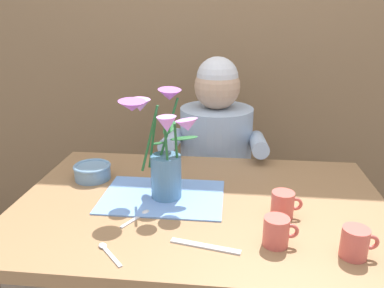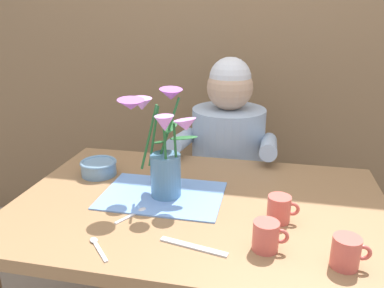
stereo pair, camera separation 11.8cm
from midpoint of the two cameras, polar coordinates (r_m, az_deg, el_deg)
name	(u,v)px [view 1 (the left image)]	position (r m, az deg, el deg)	size (l,w,h in m)	color
wood_panel_backdrop	(219,25)	(2.16, 2.34, 17.25)	(4.00, 0.10, 2.50)	brown
dining_table	(201,227)	(1.30, -1.34, -12.39)	(1.20, 0.80, 0.74)	olive
seated_person	(215,175)	(1.88, 1.69, -4.66)	(0.45, 0.47, 1.14)	#4C4C56
striped_placemat	(163,196)	(1.29, -7.03, -7.84)	(0.40, 0.28, 0.01)	#6B93D1
flower_vase	(163,151)	(1.22, -7.04, -1.05)	(0.27, 0.23, 0.35)	teal
ceramic_bowl	(92,171)	(1.47, -16.89, -3.93)	(0.14, 0.14, 0.06)	#6689A8
dinner_knife	(205,246)	(1.04, -1.38, -15.08)	(0.19, 0.02, 0.01)	silver
tea_cup	(283,204)	(1.17, 10.62, -8.92)	(0.09, 0.07, 0.08)	#CC564C
coffee_cup	(355,243)	(1.04, 20.17, -13.73)	(0.09, 0.07, 0.08)	#CC564C
ceramic_mug	(277,231)	(1.04, 9.29, -12.83)	(0.09, 0.07, 0.08)	#CC564C
spoon_0	(140,216)	(1.19, -10.67, -10.55)	(0.07, 0.11, 0.01)	silver
spoon_1	(107,251)	(1.06, -15.83, -15.16)	(0.09, 0.10, 0.01)	silver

